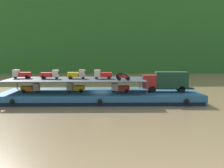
% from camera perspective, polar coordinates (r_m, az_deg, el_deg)
% --- Properties ---
extents(ground_plane, '(400.00, 400.00, 0.00)m').
position_cam_1_polar(ground_plane, '(40.75, -2.47, -3.78)').
color(ground_plane, olive).
extents(hillside_far_bank, '(117.05, 32.45, 33.82)m').
position_cam_1_polar(hillside_far_bank, '(112.10, -1.57, 12.69)').
color(hillside_far_bank, '#286023').
rests_on(hillside_far_bank, ground).
extents(cargo_barge, '(30.13, 9.27, 1.50)m').
position_cam_1_polar(cargo_barge, '(40.60, -2.47, -2.74)').
color(cargo_barge, '#23567A').
rests_on(cargo_barge, ground).
extents(covered_lorry, '(7.90, 2.47, 3.10)m').
position_cam_1_polar(covered_lorry, '(41.10, 11.70, 0.68)').
color(covered_lorry, maroon).
rests_on(covered_lorry, cargo_barge).
extents(cargo_rack, '(20.93, 7.95, 2.00)m').
position_cam_1_polar(cargo_rack, '(40.54, -7.87, 1.02)').
color(cargo_rack, '#383D47').
rests_on(cargo_rack, cargo_barge).
extents(mini_truck_lower_stern, '(2.78, 1.27, 1.38)m').
position_cam_1_polar(mini_truck_lower_stern, '(41.52, -17.28, -0.82)').
color(mini_truck_lower_stern, orange).
rests_on(mini_truck_lower_stern, cargo_barge).
extents(mini_truck_lower_aft, '(2.79, 1.29, 1.38)m').
position_cam_1_polar(mini_truck_lower_aft, '(40.52, -7.98, -0.76)').
color(mini_truck_lower_aft, gold).
rests_on(mini_truck_lower_aft, cargo_barge).
extents(mini_truck_lower_mid, '(2.75, 1.22, 1.38)m').
position_cam_1_polar(mini_truck_lower_mid, '(39.85, 1.75, -0.82)').
color(mini_truck_lower_mid, red).
rests_on(mini_truck_lower_mid, cargo_barge).
extents(mini_truck_upper_stern, '(2.75, 1.22, 1.38)m').
position_cam_1_polar(mini_truck_upper_stern, '(43.06, -19.09, 2.05)').
color(mini_truck_upper_stern, red).
rests_on(mini_truck_upper_stern, cargo_rack).
extents(mini_truck_upper_mid, '(2.75, 1.22, 1.38)m').
position_cam_1_polar(mini_truck_upper_mid, '(41.21, -13.33, 2.04)').
color(mini_truck_upper_mid, red).
rests_on(mini_truck_upper_mid, cargo_rack).
extents(mini_truck_upper_fore, '(2.78, 1.27, 1.38)m').
position_cam_1_polar(mini_truck_upper_fore, '(40.89, -7.69, 2.13)').
color(mini_truck_upper_fore, gold).
rests_on(mini_truck_upper_fore, cargo_rack).
extents(mini_truck_upper_bow, '(2.76, 1.23, 1.38)m').
position_cam_1_polar(mini_truck_upper_bow, '(40.26, -2.03, 2.12)').
color(mini_truck_upper_bow, red).
rests_on(mini_truck_upper_bow, cargo_rack).
extents(motorcycle_upper_port, '(1.90, 0.55, 0.87)m').
position_cam_1_polar(motorcycle_upper_port, '(37.90, 2.49, 1.43)').
color(motorcycle_upper_port, black).
rests_on(motorcycle_upper_port, cargo_rack).
extents(motorcycle_upper_centre, '(1.90, 0.55, 0.87)m').
position_cam_1_polar(motorcycle_upper_centre, '(40.27, 2.17, 1.75)').
color(motorcycle_upper_centre, black).
rests_on(motorcycle_upper_centre, cargo_rack).
extents(motorcycle_upper_stbd, '(1.90, 0.55, 0.87)m').
position_cam_1_polar(motorcycle_upper_stbd, '(42.64, 2.09, 2.03)').
color(motorcycle_upper_stbd, black).
rests_on(motorcycle_upper_stbd, cargo_rack).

